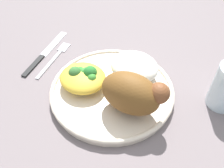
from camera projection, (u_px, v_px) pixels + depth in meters
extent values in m
plane|color=#695E60|center=(112.00, 94.00, 0.51)|extent=(2.00, 2.00, 0.00)
cylinder|color=beige|center=(112.00, 91.00, 0.51)|extent=(0.25, 0.25, 0.01)
torus|color=beige|center=(112.00, 89.00, 0.50)|extent=(0.26, 0.26, 0.01)
ellipsoid|color=brown|center=(130.00, 93.00, 0.43)|extent=(0.11, 0.07, 0.08)
sphere|color=brown|center=(159.00, 93.00, 0.41)|extent=(0.04, 0.04, 0.04)
ellipsoid|color=white|center=(134.00, 67.00, 0.51)|extent=(0.10, 0.09, 0.04)
ellipsoid|color=gold|center=(83.00, 78.00, 0.49)|extent=(0.10, 0.09, 0.03)
sphere|color=#499642|center=(91.00, 73.00, 0.49)|extent=(0.02, 0.02, 0.02)
sphere|color=#27722C|center=(90.00, 73.00, 0.49)|extent=(0.03, 0.03, 0.03)
sphere|color=#358136|center=(92.00, 72.00, 0.49)|extent=(0.02, 0.02, 0.02)
sphere|color=#3E8938|center=(85.00, 73.00, 0.49)|extent=(0.02, 0.02, 0.02)
sphere|color=#3C8C32|center=(92.00, 78.00, 0.48)|extent=(0.02, 0.02, 0.02)
sphere|color=#348E2F|center=(81.00, 72.00, 0.50)|extent=(0.02, 0.02, 0.02)
sphere|color=#376E31|center=(75.00, 73.00, 0.49)|extent=(0.03, 0.03, 0.03)
cube|color=#B2B2B7|center=(50.00, 63.00, 0.57)|extent=(0.02, 0.11, 0.01)
cube|color=#B2B2B7|center=(64.00, 47.00, 0.62)|extent=(0.03, 0.04, 0.00)
cube|color=black|center=(33.00, 65.00, 0.57)|extent=(0.02, 0.08, 0.01)
cube|color=silver|center=(54.00, 43.00, 0.63)|extent=(0.03, 0.11, 0.00)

